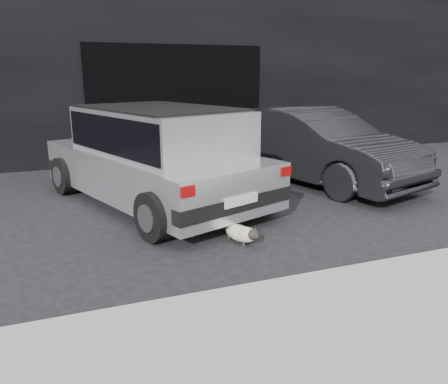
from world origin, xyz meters
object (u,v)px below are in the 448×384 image
object	(u,v)px
silver_hatchback	(156,152)
second_car	(313,145)
cat_white	(200,219)
cat_siamese	(242,234)

from	to	relation	value
silver_hatchback	second_car	size ratio (longest dim) A/B	1.07
silver_hatchback	cat_white	xyz separation A→B (m)	(0.24, -1.45, -0.65)
silver_hatchback	cat_siamese	world-z (taller)	silver_hatchback
silver_hatchback	cat_siamese	distance (m)	2.20
silver_hatchback	second_car	bearing A→B (deg)	-11.97
cat_siamese	cat_white	bearing A→B (deg)	-72.70
second_car	cat_siamese	world-z (taller)	second_car
silver_hatchback	cat_white	world-z (taller)	silver_hatchback
cat_white	silver_hatchback	bearing A→B (deg)	166.24
second_car	silver_hatchback	bearing A→B (deg)	171.49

